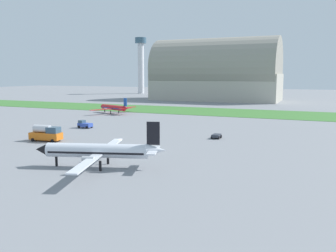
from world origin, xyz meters
name	(u,v)px	position (x,y,z in m)	size (l,w,h in m)	color
ground_plane	(127,151)	(0.00, 0.00, 0.00)	(600.00, 600.00, 0.00)	gray
grass_taxiway_strip	(228,112)	(0.00, 71.99, 0.04)	(360.00, 28.00, 0.08)	#3D7533
airplane_taxiing_turboprop	(114,108)	(-35.45, 52.33, 2.07)	(15.56, 17.96, 5.66)	red
airplane_foreground_turboprop	(100,151)	(2.10, -11.45, 2.48)	(19.00, 21.98, 6.78)	silver
baggage_cart_near_gate	(216,136)	(10.94, 18.53, 0.57)	(1.81, 2.43, 0.90)	#2D333D
pushback_tug_midfield	(85,124)	(-23.79, 19.92, 0.91)	(3.72, 2.28, 1.95)	#334FB2
fuel_truck_by_runway	(46,133)	(-19.83, 1.84, 1.58)	(6.76, 3.31, 3.29)	orange
hangar_distant	(216,74)	(-21.74, 130.75, 13.83)	(65.33, 31.28, 32.30)	#B2AD9E
control_tower	(141,61)	(-90.54, 177.30, 23.07)	(8.00, 8.00, 39.41)	silver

